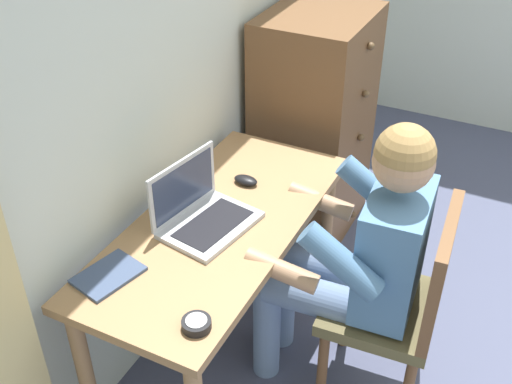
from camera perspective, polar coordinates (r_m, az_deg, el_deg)
wall_back at (r=2.54m, az=-5.75°, el=14.66°), size 4.80×0.05×2.50m
desk at (r=2.35m, az=-3.28°, el=-4.88°), size 1.25×0.56×0.72m
dresser at (r=3.19m, az=5.29°, el=5.97°), size 0.59×0.51×1.18m
chair at (r=2.36m, az=13.18°, el=-9.68°), size 0.45×0.43×0.88m
person_seated at (r=2.26m, az=9.25°, el=-5.25°), size 0.55×0.60×1.20m
laptop at (r=2.25m, az=-5.03°, el=-1.79°), size 0.38×0.30×0.24m
computer_mouse at (r=2.48m, az=-0.94°, el=1.08°), size 0.06×0.10×0.03m
desk_clock at (r=1.89m, az=-5.47°, el=-11.92°), size 0.09×0.09×0.03m
notebook_pad at (r=2.10m, az=-13.36°, el=-7.39°), size 0.24×0.20×0.01m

